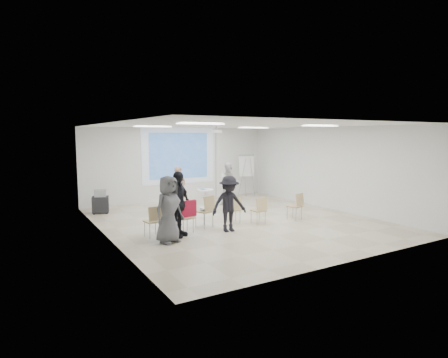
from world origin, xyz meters
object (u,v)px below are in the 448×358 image
chair_far_left (154,219)px  chair_right_inner (260,208)px  player_right (230,182)px  av_cart (100,202)px  player_left (179,186)px  audience_left (178,200)px  chair_right_far (297,204)px  chair_left_mid (187,216)px  audience_outer (169,205)px  audience_mid (229,200)px  chair_center (234,208)px  chair_left_inner (206,209)px  flipchart_easel (246,166)px  pedestal_table (206,198)px  laptop (204,210)px

chair_far_left → chair_right_inner: chair_far_left is taller
player_right → av_cart: size_ratio=2.22×
av_cart → player_right: bearing=4.0°
player_left → audience_left: bearing=-132.8°
chair_right_far → audience_left: audience_left is taller
player_right → chair_left_mid: bearing=-112.9°
audience_left → audience_outer: 0.56m
player_right → audience_mid: player_right is taller
chair_center → chair_right_inner: 0.77m
chair_left_inner → av_cart: bearing=101.2°
chair_far_left → flipchart_easel: bearing=29.9°
chair_left_inner → chair_left_mid: bearing=-177.9°
chair_right_inner → chair_right_far: chair_right_far is taller
chair_far_left → chair_left_inner: size_ratio=0.89×
player_right → flipchart_easel: 2.11m
player_left → chair_left_mid: player_left is taller
audience_left → pedestal_table: bearing=20.1°
chair_left_mid → chair_far_left: bearing=169.8°
chair_far_left → chair_left_mid: same height
audience_left → audience_mid: size_ratio=1.13×
audience_mid → chair_far_left: bearing=173.9°
audience_left → av_cart: (-1.11, 4.17, -0.63)m
chair_right_far → audience_left: (-4.06, 0.07, 0.49)m
laptop → chair_right_inner: bearing=141.2°
laptop → audience_mid: size_ratio=0.19×
player_left → chair_right_inner: bearing=-87.6°
laptop → av_cart: (-2.20, 3.56, -0.13)m
chair_left_mid → audience_mid: (1.12, -0.40, 0.39)m
audience_mid → av_cart: audience_mid is taller
chair_center → audience_outer: 2.72m
player_left → laptop: bearing=-116.7°
player_left → chair_center: 2.85m
audience_mid → flipchart_easel: flipchart_easel is taller
chair_center → laptop: 1.01m
pedestal_table → chair_left_mid: chair_left_mid is taller
laptop → chair_far_left: bearing=-8.0°
chair_left_inner → audience_outer: size_ratio=0.50×
chair_far_left → laptop: (1.68, 0.36, 0.01)m
chair_left_mid → chair_right_inner: (2.37, -0.13, -0.01)m
chair_far_left → player_left: bearing=49.5°
player_left → player_right: bearing=-20.8°
player_right → audience_mid: size_ratio=1.02×
chair_center → laptop: bearing=-178.8°
pedestal_table → chair_right_far: chair_right_far is taller
player_right → flipchart_easel: size_ratio=0.98×
player_left → chair_far_left: size_ratio=2.12×
chair_right_inner → audience_left: bearing=-179.4°
chair_left_mid → laptop: chair_left_mid is taller
chair_left_mid → chair_right_inner: chair_left_mid is taller
chair_right_inner → chair_center: bearing=141.0°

